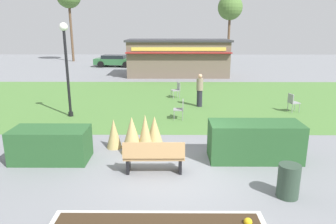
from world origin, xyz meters
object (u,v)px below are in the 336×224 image
(food_kiosk, at_px, (178,58))
(cafe_chair_center, at_px, (180,108))
(cafe_chair_west, at_px, (177,89))
(trash_bin, at_px, (289,181))
(parked_car_west_slot, at_px, (115,60))
(tree_right_bg, at_px, (230,8))
(person_strolling, at_px, (200,90))
(park_bench, at_px, (154,157))
(cafe_chair_east, at_px, (292,101))
(lamppost_mid, at_px, (66,59))

(food_kiosk, bearing_deg, cafe_chair_center, -90.86)
(food_kiosk, bearing_deg, cafe_chair_west, -91.74)
(trash_bin, xyz_separation_m, parked_car_west_slot, (-8.56, 26.07, 0.23))
(food_kiosk, distance_m, tree_right_bg, 13.23)
(food_kiosk, xyz_separation_m, person_strolling, (0.85, -10.89, -0.65))
(park_bench, xyz_separation_m, person_strolling, (1.96, 7.69, 0.38))
(park_bench, xyz_separation_m, cafe_chair_east, (6.33, 6.63, 0.05))
(park_bench, distance_m, trash_bin, 3.51)
(trash_bin, xyz_separation_m, tree_right_bg, (3.97, 30.65, 5.67))
(park_bench, relative_size, cafe_chair_east, 1.92)
(cafe_chair_east, distance_m, parked_car_west_slot, 21.55)
(lamppost_mid, relative_size, cafe_chair_center, 4.68)
(person_strolling, bearing_deg, cafe_chair_west, 113.42)
(parked_car_west_slot, bearing_deg, tree_right_bg, 20.08)
(cafe_chair_east, relative_size, person_strolling, 0.53)
(food_kiosk, bearing_deg, trash_bin, -83.77)
(cafe_chair_east, bearing_deg, person_strolling, 166.45)
(tree_right_bg, bearing_deg, lamppost_mid, -115.76)
(cafe_chair_west, xyz_separation_m, person_strolling, (1.12, -2.06, 0.33))
(park_bench, xyz_separation_m, parked_car_west_slot, (-5.29, 24.79, 0.16))
(trash_bin, distance_m, cafe_chair_center, 7.02)
(food_kiosk, distance_m, cafe_chair_west, 8.89)
(lamppost_mid, distance_m, cafe_chair_west, 6.67)
(park_bench, relative_size, trash_bin, 2.06)
(park_bench, height_order, parked_car_west_slot, parked_car_west_slot)
(trash_bin, bearing_deg, cafe_chair_east, 68.87)
(parked_car_west_slot, bearing_deg, person_strolling, -67.04)
(park_bench, relative_size, tree_right_bg, 0.23)
(cafe_chair_center, bearing_deg, cafe_chair_east, 13.50)
(park_bench, height_order, cafe_chair_east, park_bench)
(cafe_chair_east, bearing_deg, food_kiosk, 113.63)
(park_bench, distance_m, cafe_chair_east, 9.17)
(cafe_chair_east, xyz_separation_m, person_strolling, (-4.37, 1.05, 0.33))
(parked_car_west_slot, bearing_deg, cafe_chair_west, -67.87)
(tree_right_bg, bearing_deg, cafe_chair_center, -104.78)
(park_bench, relative_size, cafe_chair_west, 1.92)
(lamppost_mid, relative_size, cafe_chair_east, 4.68)
(cafe_chair_east, relative_size, tree_right_bg, 0.12)
(park_bench, bearing_deg, cafe_chair_east, 46.35)
(food_kiosk, relative_size, tree_right_bg, 1.12)
(cafe_chair_west, bearing_deg, cafe_chair_center, -89.10)
(cafe_chair_west, bearing_deg, park_bench, -94.90)
(cafe_chair_east, height_order, person_strolling, person_strolling)
(lamppost_mid, height_order, person_strolling, lamppost_mid)
(trash_bin, height_order, person_strolling, person_strolling)
(trash_bin, bearing_deg, park_bench, 158.67)
(parked_car_west_slot, bearing_deg, park_bench, -77.96)
(cafe_chair_center, bearing_deg, parked_car_west_slot, 107.64)
(cafe_chair_west, xyz_separation_m, cafe_chair_center, (0.07, -4.41, 0.00))
(cafe_chair_west, relative_size, parked_car_west_slot, 0.20)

